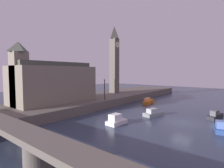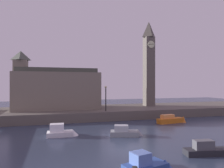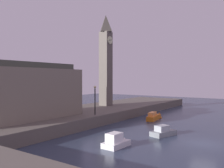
# 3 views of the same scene
# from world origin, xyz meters

# --- Properties ---
(ground_plane) EXTENTS (120.00, 120.00, 0.00)m
(ground_plane) POSITION_xyz_m (0.00, 0.00, 0.00)
(ground_plane) COLOR #2D384C
(far_embankment) EXTENTS (70.00, 12.00, 1.50)m
(far_embankment) POSITION_xyz_m (0.00, 20.00, 0.75)
(far_embankment) COLOR #5B544C
(far_embankment) RESTS_ON ground
(clock_tower) EXTENTS (2.06, 2.12, 17.10)m
(clock_tower) POSITION_xyz_m (11.96, 20.97, 10.33)
(clock_tower) COLOR #5B544C
(clock_tower) RESTS_ON far_embankment
(parliament_hall) EXTENTS (14.58, 6.79, 10.07)m
(parliament_hall) POSITION_xyz_m (-6.39, 20.82, 5.07)
(parliament_hall) COLOR slate
(parliament_hall) RESTS_ON far_embankment
(streetlamp) EXTENTS (0.36, 0.36, 4.10)m
(streetlamp) POSITION_xyz_m (1.51, 15.23, 4.04)
(streetlamp) COLOR black
(streetlamp) RESTS_ON far_embankment
(boat_cruiser_grey) EXTENTS (4.17, 2.37, 1.33)m
(boat_cruiser_grey) POSITION_xyz_m (1.42, 4.72, 0.42)
(boat_cruiser_grey) COLOR gray
(boat_cruiser_grey) RESTS_ON ground
(boat_barge_dark) EXTENTS (4.65, 1.78, 1.48)m
(boat_barge_dark) POSITION_xyz_m (6.10, -3.14, 0.40)
(boat_barge_dark) COLOR #232328
(boat_barge_dark) RESTS_ON ground
(boat_patrol_orange) EXTENTS (5.02, 1.78, 1.44)m
(boat_patrol_orange) POSITION_xyz_m (10.76, 10.31, 0.47)
(boat_patrol_orange) COLOR orange
(boat_patrol_orange) RESTS_ON ground
(boat_ferry_white) EXTENTS (3.64, 1.71, 1.48)m
(boat_ferry_white) POSITION_xyz_m (-5.69, 6.61, 0.47)
(boat_ferry_white) COLOR silver
(boat_ferry_white) RESTS_ON ground
(boat_tour_blue) EXTENTS (3.92, 2.21, 1.41)m
(boat_tour_blue) POSITION_xyz_m (-0.39, -4.76, 0.41)
(boat_tour_blue) COLOR #2D4C93
(boat_tour_blue) RESTS_ON ground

